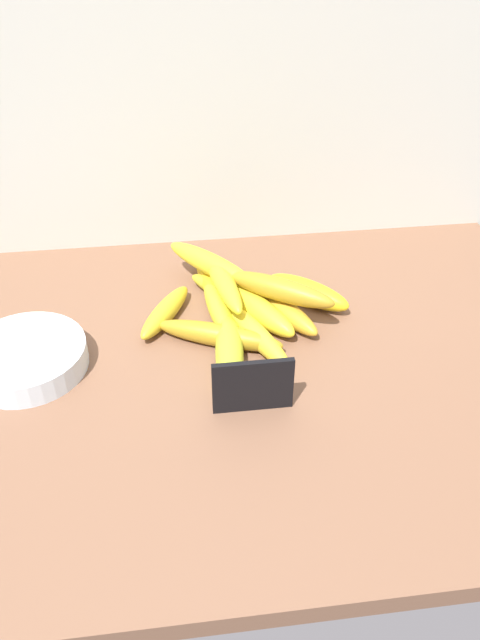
{
  "coord_description": "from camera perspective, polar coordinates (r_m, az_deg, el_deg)",
  "views": [
    {
      "loc": [
        -8.07,
        -69.84,
        64.93
      ],
      "look_at": [
        1.39,
        4.66,
        8.0
      ],
      "focal_mm": 35.17,
      "sensor_mm": 36.0,
      "label": 1
    }
  ],
  "objects": [
    {
      "name": "banana_6",
      "position": [
        1.02,
        3.53,
        1.21
      ],
      "size": [
        12.46,
        17.73,
        3.78
      ],
      "primitive_type": "ellipsoid",
      "rotation": [
        0.0,
        0.0,
        5.24
      ],
      "color": "gold",
      "rests_on": "counter_top"
    },
    {
      "name": "banana_10",
      "position": [
        1.03,
        -1.27,
        3.52
      ],
      "size": [
        6.46,
        18.58,
        3.41
      ],
      "primitive_type": "ellipsoid",
      "rotation": [
        0.0,
        0.0,
        1.74
      ],
      "color": "yellow",
      "rests_on": "banana_8"
    },
    {
      "name": "banana_9",
      "position": [
        1.06,
        6.18,
        2.54
      ],
      "size": [
        14.24,
        13.46,
        4.23
      ],
      "primitive_type": "ellipsoid",
      "rotation": [
        0.0,
        0.0,
        5.55
      ],
      "color": "yellow",
      "rests_on": "counter_top"
    },
    {
      "name": "banana_1",
      "position": [
        0.93,
        -0.97,
        -2.99
      ],
      "size": [
        5.72,
        17.72,
        4.2
      ],
      "primitive_type": "ellipsoid",
      "rotation": [
        0.0,
        0.0,
        4.62
      ],
      "color": "#AFC02B",
      "rests_on": "counter_top"
    },
    {
      "name": "banana_7",
      "position": [
        1.02,
        -6.82,
        0.75
      ],
      "size": [
        10.29,
        14.68,
        3.31
      ],
      "primitive_type": "ellipsoid",
      "rotation": [
        0.0,
        0.0,
        4.2
      ],
      "color": "gold",
      "rests_on": "counter_top"
    },
    {
      "name": "banana_3",
      "position": [
        0.97,
        1.33,
        -1.2
      ],
      "size": [
        10.72,
        18.76,
        3.35
      ],
      "primitive_type": "ellipsoid",
      "rotation": [
        0.0,
        0.0,
        1.98
      ],
      "color": "yellow",
      "rests_on": "counter_top"
    },
    {
      "name": "banana_5",
      "position": [
        1.02,
        1.29,
        1.17
      ],
      "size": [
        13.64,
        18.28,
        4.33
      ],
      "primitive_type": "ellipsoid",
      "rotation": [
        0.0,
        0.0,
        5.27
      ],
      "color": "yellow",
      "rests_on": "counter_top"
    },
    {
      "name": "banana_12",
      "position": [
        1.07,
        -2.63,
        5.09
      ],
      "size": [
        15.66,
        17.3,
        3.7
      ],
      "primitive_type": "ellipsoid",
      "rotation": [
        0.0,
        0.0,
        5.43
      ],
      "color": "yellow",
      "rests_on": "banana_4"
    },
    {
      "name": "chalkboard_sign",
      "position": [
        0.85,
        1.18,
        -6.16
      ],
      "size": [
        11.0,
        1.8,
        8.4
      ],
      "color": "black",
      "rests_on": "counter_top"
    },
    {
      "name": "banana_2",
      "position": [
        0.97,
        -1.9,
        -1.4
      ],
      "size": [
        20.05,
        11.2,
        3.61
      ],
      "primitive_type": "ellipsoid",
      "rotation": [
        0.0,
        0.0,
        5.88
      ],
      "color": "#A5801D",
      "rests_on": "counter_top"
    },
    {
      "name": "back_wall",
      "position": [
        1.13,
        -3.11,
        21.78
      ],
      "size": [
        130.0,
        2.0,
        70.0
      ],
      "primitive_type": "cube",
      "color": "beige",
      "rests_on": "ground"
    },
    {
      "name": "banana_11",
      "position": [
        1.0,
        3.64,
        2.81
      ],
      "size": [
        17.51,
        13.54,
        3.79
      ],
      "primitive_type": "ellipsoid",
      "rotation": [
        0.0,
        0.0,
        5.69
      ],
      "color": "#A57E1F",
      "rests_on": "banana_6"
    },
    {
      "name": "banana_4",
      "position": [
        1.09,
        -2.64,
        3.47
      ],
      "size": [
        6.11,
        18.25,
        3.53
      ],
      "primitive_type": "ellipsoid",
      "rotation": [
        0.0,
        0.0,
        4.86
      ],
      "color": "yellow",
      "rests_on": "counter_top"
    },
    {
      "name": "fruit_bowl",
      "position": [
        0.98,
        -18.9,
        -3.26
      ],
      "size": [
        17.86,
        17.86,
        3.73
      ],
      "primitive_type": "cylinder",
      "color": "silver",
      "rests_on": "counter_top"
    },
    {
      "name": "banana_8",
      "position": [
        1.05,
        -0.55,
        2.18
      ],
      "size": [
        15.52,
        16.32,
        3.4
      ],
      "primitive_type": "ellipsoid",
      "rotation": [
        0.0,
        0.0,
        2.32
      ],
      "color": "gold",
      "rests_on": "counter_top"
    },
    {
      "name": "banana_0",
      "position": [
        1.03,
        -1.98,
        1.23
      ],
      "size": [
        5.44,
        17.55,
        3.56
      ],
      "primitive_type": "ellipsoid",
      "rotation": [
        0.0,
        0.0,
        1.68
      ],
      "color": "gold",
      "rests_on": "counter_top"
    },
    {
      "name": "counter_top",
      "position": [
        0.95,
        -0.48,
        -4.89
      ],
      "size": [
        110.0,
        76.0,
        3.0
      ],
      "primitive_type": "cube",
      "color": "brown",
      "rests_on": "ground"
    }
  ]
}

